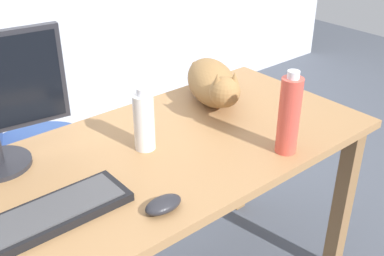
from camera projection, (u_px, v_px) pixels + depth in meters
The scene contains 7 objects.
desk at pixel (141, 184), 1.54m from camera, with size 1.66×0.70×0.74m.
office_chair at pixel (32, 168), 2.10m from camera, with size 0.51×0.49×0.89m.
keyboard at pixel (47, 216), 1.22m from camera, with size 0.44×0.15×0.03m.
cat at pixel (213, 83), 1.82m from camera, with size 0.34×0.54×0.20m.
computer_mouse at pixel (163, 205), 1.26m from camera, with size 0.11×0.06×0.04m, color #232328.
water_bottle at pixel (289, 115), 1.47m from camera, with size 0.07×0.07×0.28m.
spray_bottle at pixel (144, 121), 1.50m from camera, with size 0.07×0.07×0.21m.
Camera 1 is at (-0.68, -1.08, 1.54)m, focal length 44.18 mm.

